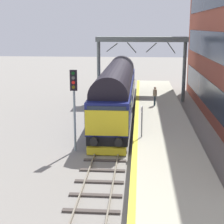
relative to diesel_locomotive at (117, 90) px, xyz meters
name	(u,v)px	position (x,y,z in m)	size (l,w,h in m)	color
ground_plane	(110,141)	(0.00, -6.49, -2.48)	(140.00, 140.00, 0.00)	gray
track_main	(110,141)	(0.00, -6.49, -2.43)	(2.50, 60.00, 0.15)	gray
station_platform	(163,136)	(3.60, -6.49, -1.98)	(4.00, 44.00, 1.01)	#B5B299
diesel_locomotive	(117,90)	(0.00, 0.00, 0.00)	(2.74, 18.76, 4.68)	black
signal_post_near	(74,99)	(-2.05, -8.60, 0.86)	(0.44, 0.22, 5.16)	gray
platform_number_sign	(142,117)	(2.11, -8.50, -0.19)	(0.10, 0.44, 1.94)	slate
waiting_passenger	(155,94)	(3.27, 0.77, -0.49)	(0.40, 0.50, 1.64)	#24333A
overhead_footbridge	(142,44)	(2.05, 7.64, 3.45)	(9.30, 2.00, 6.68)	slate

